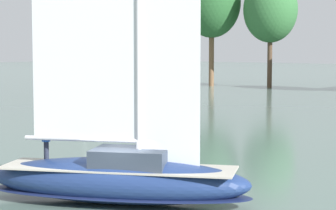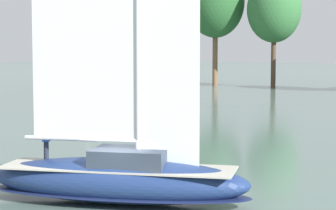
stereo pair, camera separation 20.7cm
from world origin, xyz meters
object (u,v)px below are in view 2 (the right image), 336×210
object	(u,v)px
tree_shore_right	(215,3)
sailboat_moored_mid_channel	(92,96)
tree_shore_center	(274,10)
sailboat_main	(118,174)

from	to	relation	value
tree_shore_right	sailboat_moored_mid_channel	distance (m)	35.10
tree_shore_center	tree_shore_right	size ratio (longest dim) A/B	0.90
sailboat_moored_mid_channel	sailboat_main	bearing A→B (deg)	-41.54
tree_shore_center	sailboat_moored_mid_channel	xyz separation A→B (m)	(-2.19, -34.46, -10.92)
tree_shore_right	sailboat_main	world-z (taller)	tree_shore_right
tree_shore_center	tree_shore_right	bearing A→B (deg)	-165.81
tree_shore_right	sailboat_moored_mid_channel	size ratio (longest dim) A/B	2.12
tree_shore_center	sailboat_main	bearing A→B (deg)	-63.12
tree_shore_center	tree_shore_right	world-z (taller)	tree_shore_right
tree_shore_center	tree_shore_right	distance (m)	9.42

